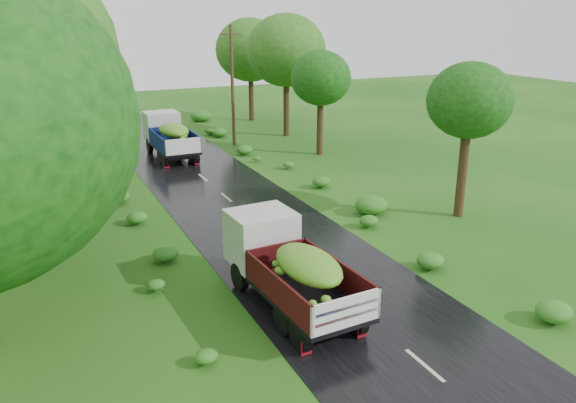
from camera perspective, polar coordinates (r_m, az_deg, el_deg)
ground at (r=16.09m, az=13.69°, el=-15.89°), size 120.00×120.00×0.00m
road at (r=19.60m, az=4.52°, el=-8.68°), size 6.50×80.00×0.02m
road_lines at (r=20.38m, az=3.12°, el=-7.49°), size 0.12×69.60×0.00m
truck_near at (r=17.88m, az=-0.09°, el=-6.23°), size 2.50×6.27×2.59m
truck_far at (r=37.52m, az=-12.00°, el=6.71°), size 2.29×6.36×2.67m
utility_pole at (r=39.84m, az=-5.67°, el=11.68°), size 1.45×0.25×8.24m
trees_right at (r=40.87m, az=0.89°, el=14.05°), size 3.70×30.17×7.93m
shrubs at (r=27.02m, az=-4.92°, el=-0.09°), size 11.90×44.00×0.70m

